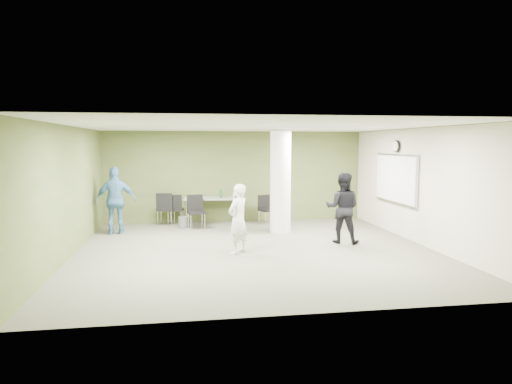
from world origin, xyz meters
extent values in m
plane|color=#525041|center=(0.00, 0.00, 0.00)|extent=(8.00, 8.00, 0.00)
plane|color=white|center=(0.00, 0.00, 2.80)|extent=(8.00, 8.00, 0.00)
cube|color=#455829|center=(0.00, 4.00, 1.40)|extent=(8.00, 2.80, 0.02)
cube|color=#455829|center=(-4.00, 0.00, 1.40)|extent=(0.02, 8.00, 2.80)
cube|color=beige|center=(4.00, 0.00, 1.40)|extent=(0.02, 8.00, 2.80)
cylinder|color=silver|center=(1.00, 2.00, 1.40)|extent=(0.56, 0.56, 2.80)
cube|color=silver|center=(3.93, 1.20, 1.50)|extent=(0.04, 2.30, 1.30)
cube|color=white|center=(3.91, 1.20, 1.50)|extent=(0.02, 2.20, 1.20)
cylinder|color=black|center=(3.93, 1.20, 2.35)|extent=(0.05, 0.32, 0.32)
cylinder|color=white|center=(3.90, 1.20, 2.35)|extent=(0.02, 0.26, 0.26)
cube|color=gray|center=(-0.74, 3.55, 0.79)|extent=(1.76, 0.88, 0.04)
cylinder|color=silver|center=(-1.53, 3.31, 0.38)|extent=(0.04, 0.04, 0.77)
cylinder|color=silver|center=(0.00, 3.19, 0.38)|extent=(0.04, 0.04, 0.77)
cylinder|color=silver|center=(-1.48, 3.91, 0.38)|extent=(0.04, 0.04, 0.77)
cylinder|color=silver|center=(0.05, 3.79, 0.38)|extent=(0.04, 0.04, 0.77)
cylinder|color=#194D2A|center=(-0.51, 3.45, 0.94)|extent=(0.07, 0.07, 0.25)
cylinder|color=#B2B2B7|center=(-0.14, 3.30, 0.90)|extent=(0.06, 0.06, 0.18)
cylinder|color=#4C4C4C|center=(-1.63, 3.07, 0.16)|extent=(0.28, 0.28, 0.32)
cube|color=black|center=(-2.13, 3.57, 0.48)|extent=(0.57, 0.57, 0.05)
cube|color=black|center=(-2.17, 3.35, 0.75)|extent=(0.47, 0.13, 0.48)
cylinder|color=silver|center=(-1.89, 3.73, 0.23)|extent=(0.02, 0.02, 0.46)
cylinder|color=silver|center=(-2.29, 3.80, 0.23)|extent=(0.02, 0.02, 0.46)
cylinder|color=silver|center=(-1.97, 3.33, 0.23)|extent=(0.02, 0.02, 0.46)
cylinder|color=silver|center=(-2.37, 3.41, 0.23)|extent=(0.02, 0.02, 0.46)
cube|color=black|center=(-1.86, 3.65, 0.45)|extent=(0.52, 0.52, 0.05)
cube|color=black|center=(-1.88, 3.44, 0.70)|extent=(0.44, 0.10, 0.45)
cylinder|color=silver|center=(-1.64, 3.81, 0.22)|extent=(0.02, 0.02, 0.43)
cylinder|color=silver|center=(-2.02, 3.87, 0.22)|extent=(0.02, 0.02, 0.43)
cylinder|color=silver|center=(-1.69, 3.43, 0.22)|extent=(0.02, 0.02, 0.43)
cylinder|color=silver|center=(-2.07, 3.49, 0.22)|extent=(0.02, 0.02, 0.43)
cube|color=black|center=(-1.26, 2.84, 0.47)|extent=(0.55, 0.55, 0.05)
cube|color=black|center=(-1.29, 3.05, 0.73)|extent=(0.46, 0.11, 0.47)
cylinder|color=silver|center=(-1.42, 2.61, 0.22)|extent=(0.02, 0.02, 0.45)
cylinder|color=silver|center=(-1.03, 2.67, 0.22)|extent=(0.02, 0.02, 0.45)
cylinder|color=silver|center=(-1.48, 3.00, 0.22)|extent=(0.02, 0.02, 0.45)
cylinder|color=silver|center=(-1.09, 3.06, 0.22)|extent=(0.02, 0.02, 0.45)
cube|color=black|center=(0.88, 3.31, 0.42)|extent=(0.57, 0.57, 0.05)
cube|color=black|center=(0.80, 3.50, 0.66)|extent=(0.40, 0.19, 0.42)
cylinder|color=silver|center=(0.78, 3.08, 0.20)|extent=(0.02, 0.02, 0.41)
cylinder|color=silver|center=(1.11, 3.22, 0.20)|extent=(0.02, 0.02, 0.41)
cylinder|color=silver|center=(0.65, 3.41, 0.20)|extent=(0.02, 0.02, 0.41)
cylinder|color=silver|center=(0.98, 3.55, 0.20)|extent=(0.02, 0.02, 0.41)
imported|color=silver|center=(-0.43, -0.25, 0.77)|extent=(0.66, 0.66, 1.54)
imported|color=black|center=(2.22, 0.45, 0.86)|extent=(1.03, 0.94, 1.72)
imported|color=teal|center=(-3.40, 2.45, 0.90)|extent=(1.10, 0.55, 1.80)
camera|label=1|loc=(-1.57, -10.07, 2.40)|focal=32.00mm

